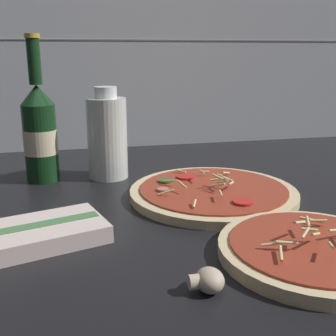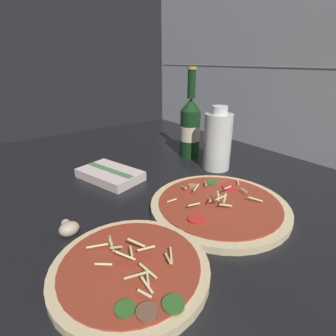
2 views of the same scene
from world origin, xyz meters
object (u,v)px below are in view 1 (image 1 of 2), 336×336
object	(u,v)px
mushroom_left	(208,280)
dish_towel	(40,233)
pizza_near	(314,250)
oil_bottle	(107,137)
beer_bottle	(40,131)
pizza_far	(213,192)

from	to	relation	value
mushroom_left	dish_towel	distance (cm)	24.56
pizza_near	oil_bottle	bearing A→B (deg)	118.15
oil_bottle	pizza_near	bearing A→B (deg)	-61.85
beer_bottle	mushroom_left	bearing A→B (deg)	-67.06
beer_bottle	mushroom_left	distance (cm)	50.40
oil_bottle	mushroom_left	size ratio (longest dim) A/B	4.72
pizza_far	oil_bottle	distance (cm)	24.64
beer_bottle	dish_towel	distance (cm)	30.44
oil_bottle	dish_towel	bearing A→B (deg)	-112.25
pizza_far	dish_towel	bearing A→B (deg)	-157.17
beer_bottle	dish_towel	size ratio (longest dim) A/B	1.46
pizza_far	beer_bottle	xyz separation A→B (cm)	(-29.59, 17.24, 8.95)
pizza_near	pizza_far	distance (cm)	24.67
pizza_far	beer_bottle	size ratio (longest dim) A/B	1.05
pizza_near	oil_bottle	xyz separation A→B (cm)	(-21.72, 40.60, 7.40)
pizza_far	beer_bottle	bearing A→B (deg)	149.78
pizza_near	dish_towel	world-z (taller)	pizza_near
mushroom_left	dish_towel	xyz separation A→B (cm)	(-18.14, 16.57, -0.07)
beer_bottle	dish_towel	xyz separation A→B (cm)	(1.23, -29.18, -8.60)
mushroom_left	pizza_far	bearing A→B (deg)	70.27
beer_bottle	oil_bottle	bearing A→B (deg)	-3.56
pizza_far	pizza_near	bearing A→B (deg)	-78.37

